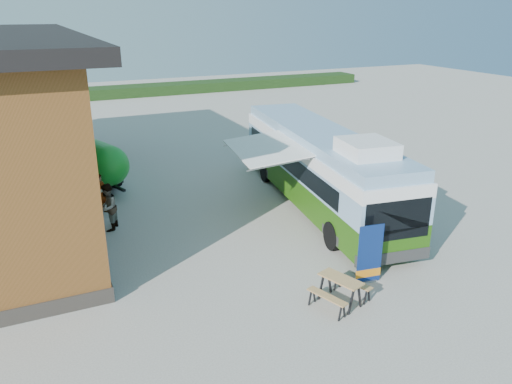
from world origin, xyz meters
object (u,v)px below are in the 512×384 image
banner (369,259)px  picnic_table (340,285)px  person_a (101,194)px  bus (319,165)px  person_b (108,207)px  slurry_tanker (87,158)px

banner → picnic_table: bearing=-148.2°
person_a → picnic_table: bearing=-104.3°
bus → person_b: 9.15m
bus → picnic_table: size_ratio=7.10×
banner → person_b: (-6.97, 7.70, 0.14)m
picnic_table → slurry_tanker: 15.50m
person_a → bus: bearing=-61.0°
banner → person_a: bearing=133.9°
person_a → person_b: 1.91m
bus → picnic_table: bearing=-108.7°
person_a → slurry_tanker: slurry_tanker is taller
picnic_table → slurry_tanker: size_ratio=0.30×
person_a → slurry_tanker: bearing=47.9°
picnic_table → person_b: size_ratio=0.96×
bus → person_a: (-9.02, 3.09, -1.01)m
bus → person_b: bearing=-179.6°
picnic_table → person_a: 11.64m
person_b → bus: bearing=108.8°
person_b → slurry_tanker: bearing=-153.8°
banner → picnic_table: size_ratio=1.08×
banner → picnic_table: banner is taller
person_b → slurry_tanker: slurry_tanker is taller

